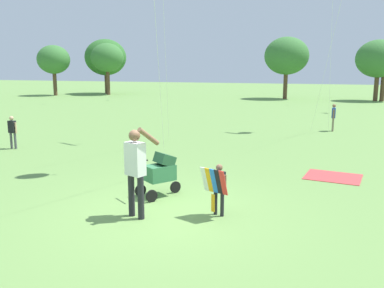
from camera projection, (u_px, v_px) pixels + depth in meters
name	position (u px, v px, depth m)	size (l,w,h in m)	color
ground_plane	(162.00, 213.00, 8.51)	(120.00, 120.00, 0.00)	#668E47
treeline_distant	(201.00, 58.00, 38.30)	(33.10, 7.23, 5.57)	brown
child_with_butterfly_kite	(218.00, 185.00, 8.24)	(0.59, 0.47, 1.07)	#232328
person_adult_flyer	(136.00, 165.00, 8.08)	(0.69, 0.53, 1.86)	#232328
stroller	(161.00, 171.00, 9.50)	(0.91, 1.04, 1.03)	black
person_red_shirt	(12.00, 130.00, 14.86)	(0.38, 0.17, 1.19)	#4C4C51
person_sitting_far	(334.00, 115.00, 18.80)	(0.18, 0.40, 1.24)	#7F705B
picnic_blanket	(333.00, 177.00, 11.21)	(1.44, 1.19, 0.02)	#CC3D3D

